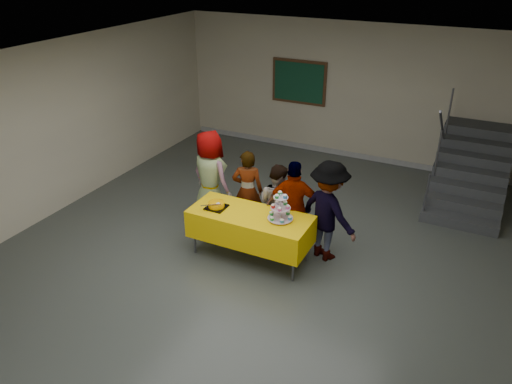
# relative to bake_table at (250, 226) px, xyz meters

# --- Properties ---
(room_shell) EXTENTS (10.00, 10.04, 3.02)m
(room_shell) POSITION_rel_bake_table_xyz_m (0.13, -0.27, 1.57)
(room_shell) COLOR #4C514C
(room_shell) RESTS_ON ground
(bake_table) EXTENTS (1.88, 0.78, 0.77)m
(bake_table) POSITION_rel_bake_table_xyz_m (0.00, 0.00, 0.00)
(bake_table) COLOR #595960
(bake_table) RESTS_ON ground
(cupcake_stand) EXTENTS (0.38, 0.38, 0.44)m
(cupcake_stand) POSITION_rel_bake_table_xyz_m (0.48, 0.04, 0.38)
(cupcake_stand) COLOR silver
(cupcake_stand) RESTS_ON bake_table
(bear_cake) EXTENTS (0.32, 0.36, 0.12)m
(bear_cake) POSITION_rel_bake_table_xyz_m (-0.56, -0.06, 0.27)
(bear_cake) COLOR black
(bear_cake) RESTS_ON bake_table
(schoolchild_a) EXTENTS (0.93, 0.75, 1.66)m
(schoolchild_a) POSITION_rel_bake_table_xyz_m (-1.14, 0.75, 0.28)
(schoolchild_a) COLOR slate
(schoolchild_a) RESTS_ON ground
(schoolchild_b) EXTENTS (0.61, 0.50, 1.43)m
(schoolchild_b) POSITION_rel_bake_table_xyz_m (-0.45, 0.78, 0.16)
(schoolchild_b) COLOR slate
(schoolchild_b) RESTS_ON ground
(schoolchild_c) EXTENTS (0.77, 0.66, 1.36)m
(schoolchild_c) POSITION_rel_bake_table_xyz_m (0.16, 0.64, 0.12)
(schoolchild_c) COLOR slate
(schoolchild_c) RESTS_ON ground
(schoolchild_d) EXTENTS (0.96, 0.60, 1.52)m
(schoolchild_d) POSITION_rel_bake_table_xyz_m (0.51, 0.52, 0.20)
(schoolchild_d) COLOR slate
(schoolchild_d) RESTS_ON ground
(schoolchild_e) EXTENTS (1.19, 0.98, 1.61)m
(schoolchild_e) POSITION_rel_bake_table_xyz_m (1.05, 0.54, 0.25)
(schoolchild_e) COLOR slate
(schoolchild_e) RESTS_ON ground
(staircase) EXTENTS (1.30, 2.40, 2.04)m
(staircase) POSITION_rel_bake_table_xyz_m (2.83, 3.84, -0.07)
(staircase) COLOR #424447
(staircase) RESTS_ON ground
(noticeboard) EXTENTS (1.30, 0.05, 1.00)m
(noticeboard) POSITION_rel_bake_table_xyz_m (-1.12, 4.67, 1.04)
(noticeboard) COLOR #472B16
(noticeboard) RESTS_ON ground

